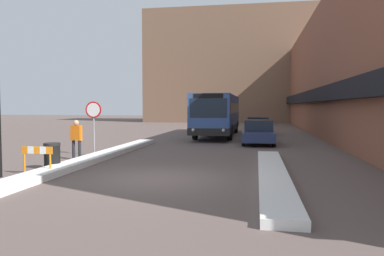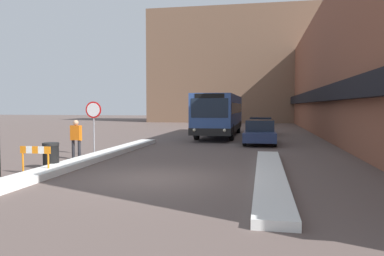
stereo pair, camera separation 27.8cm
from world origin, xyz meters
TOP-DOWN VIEW (x-y plane):
  - ground_plane at (0.00, 0.00)m, footprint 160.00×160.00m
  - building_row_right at (9.98, 24.00)m, footprint 5.50×60.00m
  - building_backdrop_far at (0.00, 44.25)m, footprint 26.00×8.00m
  - snow_bank_left at (-3.60, 2.73)m, footprint 0.90×16.58m
  - snow_bank_right at (3.60, 0.90)m, footprint 0.90×10.56m
  - city_bus at (0.15, 17.42)m, footprint 2.65×11.97m
  - parked_car_front at (3.20, 11.65)m, footprint 1.89×4.48m
  - parked_car_middle at (3.20, 19.24)m, footprint 1.92×4.20m
  - stop_sign at (-4.30, 4.89)m, footprint 0.76×0.08m
  - street_lamp at (-4.73, -0.61)m, footprint 1.46×0.36m
  - pedestrian at (-4.44, 3.48)m, footprint 0.55×0.25m
  - trash_bin at (-4.17, 1.10)m, footprint 0.59×0.59m
  - construction_barricade at (-4.06, -0.01)m, footprint 1.10×0.06m

SIDE VIEW (x-z plane):
  - ground_plane at x=0.00m, z-range 0.00..0.00m
  - snow_bank_right at x=3.60m, z-range 0.00..0.20m
  - snow_bank_left at x=-3.60m, z-range 0.00..0.22m
  - trash_bin at x=-4.17m, z-range 0.00..0.95m
  - construction_barricade at x=-4.06m, z-range 0.20..1.14m
  - parked_car_middle at x=3.20m, z-range 0.01..1.41m
  - parked_car_front at x=3.20m, z-range 0.00..1.45m
  - pedestrian at x=-4.44m, z-range 0.17..1.86m
  - city_bus at x=0.15m, z-range 0.15..3.24m
  - stop_sign at x=-4.30m, z-range 0.57..3.05m
  - street_lamp at x=-4.73m, z-range 0.78..7.66m
  - building_row_right at x=9.98m, z-range -0.02..9.81m
  - building_backdrop_far at x=0.00m, z-range 0.00..16.04m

